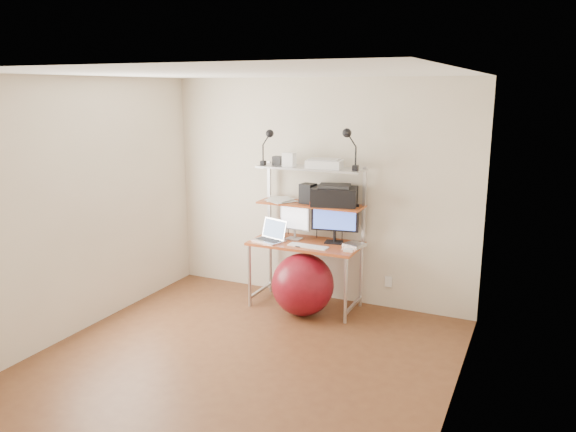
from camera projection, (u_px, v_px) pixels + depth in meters
name	position (u px, v px, depth m)	size (l,w,h in m)	color
room	(239.00, 226.00, 4.74)	(3.60, 3.60, 3.60)	brown
computer_desk	(308.00, 222.00, 6.13)	(1.20, 0.60, 1.57)	#A94F20
wall_outlet	(388.00, 282.00, 6.18)	(0.08, 0.01, 0.12)	white
monitor_silver	(295.00, 220.00, 6.22)	(0.36, 0.14, 0.40)	#B9B9BE
monitor_black	(335.00, 219.00, 6.06)	(0.52, 0.17, 0.52)	black
laptop	(272.00, 236.00, 6.19)	(0.40, 0.36, 0.29)	silver
keyboard	(308.00, 246.00, 5.95)	(0.44, 0.13, 0.01)	white
mouse	(348.00, 250.00, 5.77)	(0.10, 0.06, 0.03)	white
mac_mini	(355.00, 245.00, 5.96)	(0.19, 0.19, 0.04)	silver
phone	(300.00, 245.00, 5.99)	(0.07, 0.13, 0.01)	black
printer	(335.00, 196.00, 6.02)	(0.54, 0.43, 0.23)	black
nas_cube	(308.00, 193.00, 6.13)	(0.15, 0.15, 0.22)	black
red_box	(320.00, 204.00, 5.99)	(0.20, 0.13, 0.05)	#AE301B
scanner	(324.00, 164.00, 5.99)	(0.40, 0.29, 0.10)	white
box_white	(289.00, 160.00, 6.10)	(0.13, 0.11, 0.15)	white
box_grey	(278.00, 161.00, 6.23)	(0.10, 0.10, 0.10)	#2A2A2C
clip_lamp_left	(268.00, 139.00, 6.11)	(0.16, 0.09, 0.40)	black
clip_lamp_right	(349.00, 140.00, 5.77)	(0.17, 0.10, 0.43)	black
exercise_ball	(303.00, 284.00, 6.00)	(0.67, 0.67, 0.67)	maroon
paper_stack	(280.00, 200.00, 6.29)	(0.39, 0.41, 0.02)	white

